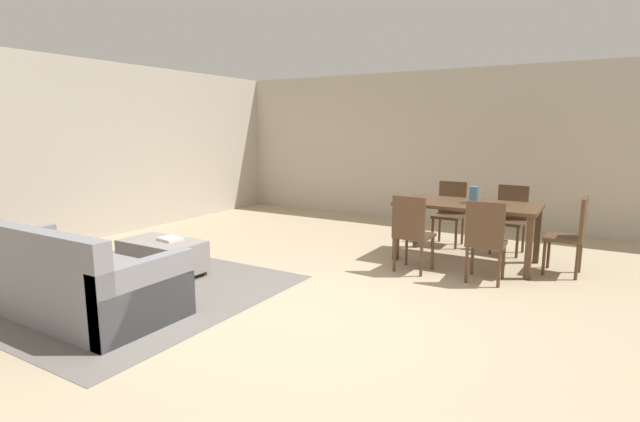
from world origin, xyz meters
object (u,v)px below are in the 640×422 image
(dining_table, at_px, (467,210))
(dining_chair_far_left, at_px, (450,209))
(dining_chair_near_right, at_px, (486,237))
(vase_centerpiece, at_px, (474,195))
(book_on_ottoman, at_px, (170,239))
(dining_chair_head_east, at_px, (573,231))
(dining_chair_far_right, at_px, (510,215))
(dining_chair_near_left, at_px, (412,229))
(couch, at_px, (65,280))
(ottoman_table, at_px, (163,255))

(dining_table, distance_m, dining_chair_far_left, 0.93)
(dining_chair_near_right, bearing_deg, vase_centerpiece, 112.33)
(dining_table, relative_size, book_on_ottoman, 6.57)
(dining_chair_head_east, relative_size, book_on_ottoman, 3.54)
(dining_chair_far_right, distance_m, book_on_ottoman, 4.46)
(book_on_ottoman, bearing_deg, vase_centerpiece, 39.42)
(dining_chair_far_right, height_order, dining_chair_head_east, same)
(dining_chair_head_east, bearing_deg, dining_chair_far_right, 137.23)
(dining_chair_far_left, xyz_separation_m, vase_centerpiece, (0.51, -0.79, 0.35))
(dining_chair_near_left, height_order, book_on_ottoman, dining_chair_near_left)
(couch, distance_m, dining_chair_near_right, 4.28)
(ottoman_table, height_order, dining_table, dining_table)
(ottoman_table, distance_m, vase_centerpiece, 3.86)
(dining_table, distance_m, dining_chair_near_left, 0.93)
(ottoman_table, distance_m, dining_chair_head_east, 4.74)
(book_on_ottoman, bearing_deg, couch, -90.58)
(dining_table, xyz_separation_m, dining_chair_near_left, (-0.43, -0.81, -0.15))
(dining_chair_far_left, height_order, dining_chair_head_east, same)
(couch, relative_size, dining_table, 1.33)
(vase_centerpiece, bearing_deg, couch, -128.47)
(dining_chair_far_right, relative_size, book_on_ottoman, 3.54)
(dining_chair_far_right, distance_m, vase_centerpiece, 0.89)
(ottoman_table, distance_m, dining_chair_near_left, 2.92)
(book_on_ottoman, bearing_deg, dining_chair_far_left, 53.08)
(ottoman_table, height_order, dining_chair_near_left, dining_chair_near_left)
(dining_chair_near_left, bearing_deg, dining_table, 61.89)
(dining_table, xyz_separation_m, dining_chair_far_right, (0.40, 0.77, -0.15))
(dining_table, height_order, dining_chair_near_left, dining_chair_near_left)
(dining_chair_head_east, bearing_deg, dining_chair_far_left, 154.56)
(couch, xyz_separation_m, book_on_ottoman, (0.01, 1.27, 0.14))
(book_on_ottoman, bearing_deg, dining_chair_head_east, 30.62)
(ottoman_table, relative_size, dining_chair_near_left, 1.05)
(dining_chair_near_left, xyz_separation_m, book_on_ottoman, (-2.36, -1.52, -0.09))
(dining_chair_near_left, distance_m, dining_chair_far_right, 1.79)
(couch, height_order, book_on_ottoman, couch)
(dining_chair_near_right, bearing_deg, dining_chair_near_left, -177.79)
(dining_table, bearing_deg, dining_chair_far_right, 62.87)
(ottoman_table, xyz_separation_m, dining_chair_head_east, (4.07, 2.42, 0.29))
(dining_chair_head_east, bearing_deg, dining_chair_near_right, -134.41)
(dining_chair_head_east, bearing_deg, vase_centerpiece, -179.59)
(couch, distance_m, dining_chair_far_left, 5.01)
(dining_table, relative_size, dining_chair_near_left, 1.86)
(dining_chair_far_left, height_order, book_on_ottoman, dining_chair_far_left)
(ottoman_table, distance_m, book_on_ottoman, 0.21)
(couch, xyz_separation_m, dining_chair_head_east, (4.01, 3.63, 0.23))
(ottoman_table, relative_size, book_on_ottoman, 3.72)
(dining_chair_near_left, bearing_deg, ottoman_table, -147.11)
(couch, bearing_deg, ottoman_table, 92.84)
(dining_chair_head_east, distance_m, book_on_ottoman, 4.64)
(dining_chair_near_right, bearing_deg, dining_table, 116.98)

